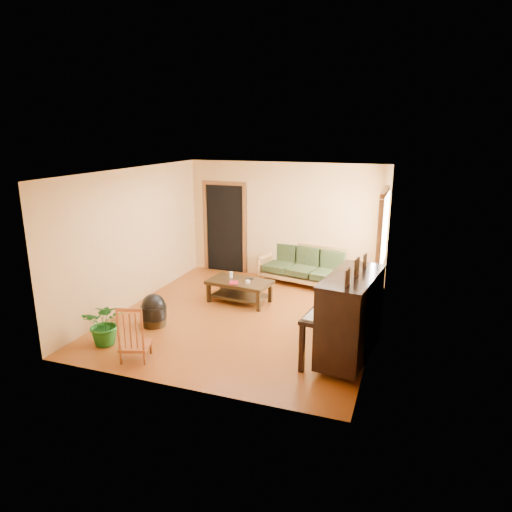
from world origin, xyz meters
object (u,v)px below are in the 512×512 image
at_px(red_chair, 135,332).
at_px(coffee_table, 239,291).
at_px(armchair, 347,300).
at_px(footstool, 154,314).
at_px(potted_plant, 106,323).
at_px(sofa, 303,266).
at_px(piano, 350,318).
at_px(ceramic_crock, 365,284).

bearing_deg(red_chair, coffee_table, 60.58).
relative_size(armchair, footstool, 2.13).
distance_m(footstool, potted_plant, 0.95).
xyz_separation_m(sofa, armchair, (1.25, -1.93, 0.06)).
distance_m(sofa, armchair, 2.30).
xyz_separation_m(armchair, potted_plant, (-3.45, -1.95, -0.11)).
distance_m(coffee_table, footstool, 1.81).
xyz_separation_m(piano, red_chair, (-2.95, -1.02, -0.22)).
bearing_deg(sofa, piano, -52.45).
xyz_separation_m(ceramic_crock, potted_plant, (-3.53, -4.01, 0.24)).
bearing_deg(coffee_table, armchair, -11.71).
xyz_separation_m(sofa, potted_plant, (-2.20, -3.88, -0.06)).
relative_size(coffee_table, footstool, 2.76).
bearing_deg(ceramic_crock, piano, -87.71).
height_order(piano, footstool, piano).
xyz_separation_m(armchair, ceramic_crock, (0.08, 2.06, -0.36)).
xyz_separation_m(coffee_table, potted_plant, (-1.30, -2.40, 0.13)).
xyz_separation_m(sofa, red_chair, (-1.49, -4.14, 0.02)).
bearing_deg(coffee_table, ceramic_crock, 35.85).
distance_m(piano, ceramic_crock, 3.30).
xyz_separation_m(footstool, potted_plant, (-0.31, -0.88, 0.15)).
height_order(sofa, coffee_table, sofa).
xyz_separation_m(armchair, footstool, (-3.13, -1.07, -0.26)).
xyz_separation_m(piano, potted_plant, (-3.66, -0.76, -0.30)).
bearing_deg(armchair, footstool, -161.21).
bearing_deg(armchair, red_chair, -141.11).
relative_size(coffee_table, potted_plant, 1.71).
bearing_deg(potted_plant, armchair, 29.53).
bearing_deg(potted_plant, footstool, 70.47).
bearing_deg(piano, ceramic_crock, 99.65).
height_order(coffee_table, red_chair, red_chair).
bearing_deg(sofa, coffee_table, -108.72).
xyz_separation_m(sofa, footstool, (-1.88, -3.00, -0.20)).
bearing_deg(ceramic_crock, armchair, -92.23).
bearing_deg(ceramic_crock, red_chair, -123.43).
bearing_deg(red_chair, sofa, 53.32).
relative_size(sofa, potted_plant, 2.72).
bearing_deg(potted_plant, piano, 11.75).
bearing_deg(footstool, sofa, 57.88).
relative_size(armchair, ceramic_crock, 4.21).
bearing_deg(footstool, red_chair, -70.89).
distance_m(sofa, potted_plant, 4.46).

